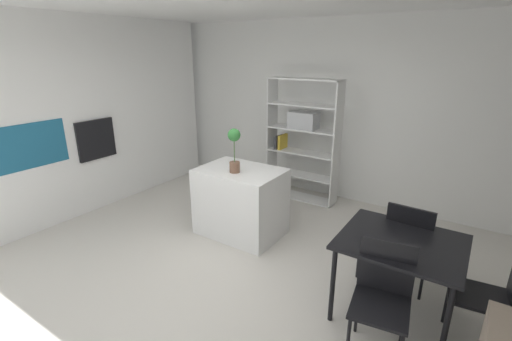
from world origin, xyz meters
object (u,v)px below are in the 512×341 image
at_px(open_bookshelf, 302,135).
at_px(dining_chair_far, 409,240).
at_px(dining_chair_near, 383,290).
at_px(dining_chair_window_side, 495,294).
at_px(dining_table, 401,249).
at_px(built_in_oven, 96,139).
at_px(potted_plant_on_island, 234,147).
at_px(kitchen_island, 241,202).

relative_size(open_bookshelf, dining_chair_far, 2.05).
bearing_deg(dining_chair_near, dining_chair_window_side, 24.58).
height_order(dining_table, dining_chair_far, dining_chair_far).
xyz_separation_m(dining_table, dining_chair_window_side, (0.72, 0.01, -0.17)).
bearing_deg(built_in_oven, dining_chair_far, 6.03).
relative_size(potted_plant_on_island, dining_chair_near, 0.59).
bearing_deg(open_bookshelf, built_in_oven, -139.72).
xyz_separation_m(potted_plant_on_island, dining_table, (2.09, -0.38, -0.52)).
bearing_deg(dining_chair_window_side, open_bookshelf, -132.71).
xyz_separation_m(built_in_oven, kitchen_island, (2.28, 0.50, -0.64)).
bearing_deg(kitchen_island, dining_table, -13.51).
bearing_deg(dining_table, built_in_oven, 179.96).
relative_size(built_in_oven, dining_chair_far, 0.62).
xyz_separation_m(built_in_oven, dining_chair_window_side, (5.09, 0.01, -0.56)).
xyz_separation_m(kitchen_island, potted_plant_on_island, (0.00, -0.12, 0.77)).
bearing_deg(dining_table, dining_chair_near, -91.80).
height_order(open_bookshelf, dining_chair_window_side, open_bookshelf).
relative_size(built_in_oven, open_bookshelf, 0.30).
height_order(kitchen_island, potted_plant_on_island, potted_plant_on_island).
xyz_separation_m(dining_table, dining_chair_far, (-0.00, 0.46, -0.13)).
bearing_deg(open_bookshelf, dining_table, -45.48).
height_order(dining_chair_far, dining_chair_window_side, dining_chair_far).
xyz_separation_m(dining_chair_far, dining_chair_window_side, (0.73, -0.45, -0.03)).
bearing_deg(potted_plant_on_island, open_bookshelf, 86.39).
bearing_deg(open_bookshelf, potted_plant_on_island, -93.61).
relative_size(kitchen_island, dining_chair_window_side, 1.23).
bearing_deg(open_bookshelf, dining_chair_far, -38.13).
bearing_deg(dining_chair_window_side, dining_chair_far, -128.14).
relative_size(open_bookshelf, dining_table, 1.90).
bearing_deg(dining_chair_near, dining_table, 79.91).
height_order(built_in_oven, kitchen_island, built_in_oven).
bearing_deg(dining_chair_far, dining_chair_window_side, 150.45).
height_order(built_in_oven, open_bookshelf, open_bookshelf).
distance_m(open_bookshelf, dining_table, 2.86).
bearing_deg(built_in_oven, kitchen_island, 12.38).
bearing_deg(dining_chair_near, open_bookshelf, 120.14).
distance_m(potted_plant_on_island, dining_chair_far, 2.19).
relative_size(open_bookshelf, dining_chair_near, 2.08).
bearing_deg(dining_chair_far, potted_plant_on_island, 4.66).
bearing_deg(dining_table, potted_plant_on_island, 169.58).
bearing_deg(dining_chair_far, open_bookshelf, -35.66).
height_order(open_bookshelf, dining_chair_far, open_bookshelf).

